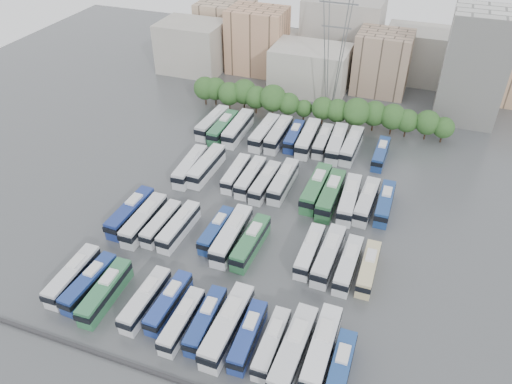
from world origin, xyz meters
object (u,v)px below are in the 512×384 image
(bus_r2_s1, at_px, (190,166))
(bus_r3_s2, at_px, (238,128))
(bus_r2_s11, at_px, (349,199))
(bus_r3_s7, at_px, (308,138))
(bus_r0_s10, at_px, (272,343))
(bus_r1_s10, at_px, (310,251))
(bus_r1_s12, at_px, (348,264))
(bus_r0_s12, at_px, (321,348))
(bus_r0_s11, at_px, (293,350))
(bus_r0_s13, at_px, (340,370))
(bus_r2_s2, at_px, (207,165))
(bus_r3_s4, at_px, (264,132))
(bus_r2_s5, at_px, (251,177))
(apartment_tower, at_px, (474,66))
(bus_r0_s5, at_px, (169,302))
(bus_r3_s12, at_px, (381,153))
(bus_r1_s1, at_px, (144,220))
(bus_r2_s7, at_px, (283,181))
(bus_r2_s12, at_px, (367,201))
(bus_r3_s5, at_px, (279,134))
(bus_r0_s8, at_px, (227,325))
(bus_r2_s13, at_px, (385,203))
(bus_r1_s7, at_px, (251,242))
(bus_r2_s10, at_px, (331,194))
(bus_r2_s4, at_px, (236,173))
(bus_r3_s6, at_px, (294,136))
(bus_r0_s1, at_px, (89,283))
(bus_r2_s6, at_px, (265,182))
(bus_r1_s2, at_px, (161,223))
(bus_r3_s10, at_px, (352,145))
(bus_r0_s2, at_px, (105,292))
(bus_r0_s7, at_px, (206,320))
(bus_r2_s9, at_px, (316,188))
(bus_r3_s8, at_px, (323,141))
(bus_r1_s3, at_px, (179,226))
(bus_r3_s1, at_px, (223,127))
(bus_r0_s0, at_px, (73,275))
(bus_r0_s9, at_px, (248,336))
(bus_r0_s6, at_px, (182,321))
(bus_r1_s11, at_px, (329,255))
(bus_r0_s4, at_px, (145,299))
(bus_r1_s6, at_px, (232,235))
(bus_r3_s9, at_px, (337,143))

(bus_r2_s1, distance_m, bus_r3_s2, 18.62)
(bus_r2_s11, height_order, bus_r3_s2, bus_r3_s2)
(bus_r3_s7, bearing_deg, bus_r0_s10, -81.52)
(bus_r1_s10, xyz_separation_m, bus_r1_s12, (6.66, -1.03, 0.06))
(bus_r0_s12, bearing_deg, bus_r0_s11, -156.47)
(bus_r0_s13, bearing_deg, bus_r2_s1, 136.49)
(bus_r2_s2, bearing_deg, bus_r0_s10, -52.92)
(bus_r2_s11, xyz_separation_m, bus_r3_s4, (-23.38, 18.52, 0.04))
(bus_r2_s5, bearing_deg, apartment_tower, 50.03)
(bus_r0_s5, bearing_deg, bus_r3_s7, 83.81)
(bus_r3_s12, bearing_deg, bus_r0_s13, -85.91)
(bus_r1_s1, relative_size, bus_r2_s7, 1.00)
(bus_r2_s12, bearing_deg, bus_r3_s5, 144.09)
(bus_r0_s8, distance_m, bus_r2_s7, 36.83)
(bus_r2_s7, bearing_deg, bus_r3_s5, 111.52)
(bus_r2_s13, bearing_deg, bus_r2_s1, -178.45)
(bus_r2_s2, xyz_separation_m, bus_r3_s2, (0.21, 16.95, 0.11))
(bus_r1_s12, bearing_deg, bus_r1_s7, -177.20)
(bus_r0_s11, xyz_separation_m, bus_r2_s10, (-3.35, 35.92, -0.02))
(bus_r0_s12, distance_m, bus_r2_s4, 44.33)
(bus_r0_s10, distance_m, bus_r3_s6, 56.79)
(bus_r0_s10, xyz_separation_m, bus_r3_s4, (-20.01, 54.10, 0.35))
(bus_r0_s1, bearing_deg, bus_r2_s6, 67.14)
(bus_r1_s1, bearing_deg, bus_r1_s12, 1.98)
(bus_r0_s11, distance_m, bus_r2_s12, 36.63)
(bus_r1_s2, xyz_separation_m, bus_r3_s10, (26.39, 37.74, 0.30))
(bus_r0_s1, distance_m, bus_r0_s2, 3.51)
(bus_r1_s1, height_order, bus_r2_s7, bus_r1_s1)
(bus_r0_s7, height_order, bus_r2_s9, bus_r2_s9)
(bus_r0_s10, bearing_deg, bus_r1_s7, 118.22)
(bus_r2_s13, bearing_deg, bus_r2_s9, 179.89)
(bus_r2_s10, bearing_deg, bus_r3_s8, 108.37)
(bus_r0_s10, distance_m, bus_r1_s3, 29.03)
(bus_r1_s7, height_order, bus_r3_s1, bus_r3_s1)
(bus_r2_s13, bearing_deg, bus_r0_s10, -105.39)
(bus_r2_s1, distance_m, bus_r2_s9, 26.35)
(bus_r1_s12, distance_m, bus_r2_s6, 26.41)
(bus_r0_s0, relative_size, bus_r0_s9, 1.07)
(bus_r0_s6, height_order, bus_r3_s7, bus_r3_s7)
(bus_r0_s5, bearing_deg, bus_r0_s6, -34.26)
(bus_r0_s7, height_order, bus_r3_s10, bus_r3_s10)
(bus_r0_s6, relative_size, bus_r2_s12, 0.88)
(bus_r1_s7, bearing_deg, bus_r2_s10, 63.68)
(bus_r0_s6, bearing_deg, bus_r1_s11, 50.48)
(bus_r0_s2, relative_size, bus_r3_s8, 1.04)
(bus_r0_s4, relative_size, bus_r3_s8, 0.99)
(bus_r0_s9, bearing_deg, bus_r3_s10, 84.42)
(bus_r1_s6, xyz_separation_m, bus_r2_s9, (10.02, 18.41, 0.01))
(bus_r0_s7, bearing_deg, bus_r3_s9, 80.91)
(bus_r3_s6, bearing_deg, bus_r0_s7, -89.10)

